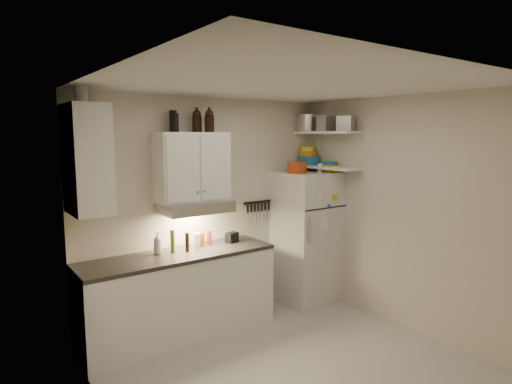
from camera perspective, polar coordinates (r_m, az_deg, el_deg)
floor at (r=4.36m, az=4.63°, el=-22.40°), size 3.20×3.00×0.02m
ceiling at (r=3.80m, az=5.07°, el=14.21°), size 3.20×3.00×0.02m
back_wall at (r=5.09m, az=-6.32°, el=-2.27°), size 3.20×0.02×2.60m
left_wall at (r=3.11m, az=-18.59°, el=-9.09°), size 0.02×3.00×2.60m
right_wall at (r=5.06m, az=18.82°, el=-2.70°), size 0.02×3.00×2.60m
base_cabinet at (r=4.81m, az=-10.15°, el=-13.59°), size 2.10×0.60×0.88m
countertop at (r=4.67m, az=-10.28°, el=-8.31°), size 2.10×0.62×0.04m
upper_cabinet at (r=4.73m, az=-8.53°, el=3.35°), size 0.80×0.33×0.75m
side_cabinet at (r=4.19m, az=-21.62°, el=4.06°), size 0.33×0.55×1.00m
range_hood at (r=4.73m, az=-8.06°, el=-1.96°), size 0.76×0.46×0.12m
fridge at (r=5.63m, az=6.74°, el=-5.98°), size 0.70×0.68×1.70m
shelf_hi at (r=5.52m, az=9.46°, el=7.83°), size 0.30×0.95×0.03m
shelf_lo at (r=5.53m, az=9.36°, el=3.27°), size 0.30×0.95×0.03m
knife_strip at (r=5.44m, az=0.22°, el=-1.36°), size 0.42×0.02×0.03m
dutch_oven at (r=5.32m, az=5.48°, el=3.28°), size 0.29×0.29×0.14m
book_stack at (r=5.56m, az=9.79°, el=3.12°), size 0.25×0.29×0.09m
spice_jar at (r=5.49m, az=8.56°, el=3.20°), size 0.07×0.07×0.11m
stock_pot at (r=5.76m, az=6.91°, el=9.11°), size 0.36×0.36×0.22m
tin_a at (r=5.47m, az=9.39°, el=9.01°), size 0.20×0.18×0.19m
tin_b at (r=5.31m, az=11.88°, el=8.92°), size 0.24×0.24×0.18m
bowl_teal at (r=5.76m, az=7.13°, el=4.20°), size 0.29×0.29×0.11m
bowl_orange at (r=5.79m, az=6.86°, el=5.13°), size 0.23×0.23×0.07m
bowl_yellow at (r=5.78m, az=6.87°, el=5.75°), size 0.18×0.18×0.06m
plates at (r=5.58m, az=9.64°, el=3.73°), size 0.28×0.28×0.05m
growler_a at (r=4.80m, az=-7.88°, el=9.39°), size 0.14×0.14×0.25m
growler_b at (r=4.76m, az=-6.24°, el=9.43°), size 0.14×0.14×0.25m
thermos_a at (r=4.72m, az=-10.97°, el=9.24°), size 0.08×0.08×0.23m
thermos_b at (r=4.62m, az=-10.69°, el=9.07°), size 0.09×0.09×0.20m
side_jar at (r=4.18m, az=-22.33°, el=11.97°), size 0.12×0.12×0.16m
soap_bottle at (r=4.65m, az=-12.99°, el=-6.51°), size 0.13×0.13×0.26m
pepper_mill at (r=4.95m, az=-6.28°, el=-6.07°), size 0.06×0.06×0.17m
oil_bottle at (r=4.67m, az=-11.06°, el=-6.48°), size 0.06×0.06×0.25m
vinegar_bottle at (r=4.70m, az=-9.16°, el=-6.61°), size 0.05×0.05×0.21m
clear_bottle at (r=4.78m, az=-7.86°, el=-6.51°), size 0.08×0.08×0.18m
red_jar at (r=4.90m, az=-7.38°, el=-6.30°), size 0.09×0.09×0.15m
caddy at (r=5.04m, az=-3.23°, el=-6.06°), size 0.16×0.13×0.12m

